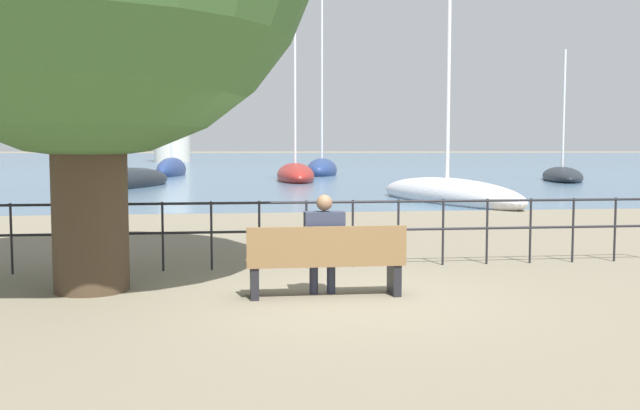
# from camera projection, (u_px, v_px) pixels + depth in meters

# --- Properties ---
(ground_plane) EXTENTS (1000.00, 1000.00, 0.00)m
(ground_plane) POSITION_uv_depth(u_px,v_px,m) (325.00, 296.00, 8.94)
(ground_plane) COLOR #7A705B
(harbor_water) EXTENTS (600.00, 300.00, 0.01)m
(harbor_water) POSITION_uv_depth(u_px,v_px,m) (233.00, 157.00, 168.87)
(harbor_water) COLOR slate
(harbor_water) RESTS_ON ground_plane
(park_bench) EXTENTS (1.97, 0.45, 0.90)m
(park_bench) POSITION_uv_depth(u_px,v_px,m) (326.00, 262.00, 8.85)
(park_bench) COLOR brown
(park_bench) RESTS_ON ground_plane
(seated_person_left) EXTENTS (0.50, 0.35, 1.28)m
(seated_person_left) POSITION_uv_depth(u_px,v_px,m) (324.00, 241.00, 8.90)
(seated_person_left) COLOR #2D3347
(seated_person_left) RESTS_ON ground_plane
(promenade_railing) EXTENTS (11.67, 0.04, 1.05)m
(promenade_railing) POSITION_uv_depth(u_px,v_px,m) (306.00, 223.00, 11.00)
(promenade_railing) COLOR black
(promenade_railing) RESTS_ON ground_plane
(sailboat_0) EXTENTS (3.82, 8.70, 7.31)m
(sailboat_0) POSITION_uv_depth(u_px,v_px,m) (447.00, 194.00, 24.68)
(sailboat_0) COLOR silver
(sailboat_0) RESTS_ON ground_plane
(sailboat_1) EXTENTS (4.64, 9.16, 9.65)m
(sailboat_1) POSITION_uv_depth(u_px,v_px,m) (126.00, 181.00, 34.15)
(sailboat_1) COLOR black
(sailboat_1) RESTS_ON ground_plane
(sailboat_2) EXTENTS (5.18, 9.13, 7.94)m
(sailboat_2) POSITION_uv_depth(u_px,v_px,m) (562.00, 176.00, 41.85)
(sailboat_2) COLOR black
(sailboat_2) RESTS_ON ground_plane
(sailboat_3) EXTENTS (2.34, 8.03, 9.79)m
(sailboat_3) POSITION_uv_depth(u_px,v_px,m) (295.00, 175.00, 41.06)
(sailboat_3) COLOR maroon
(sailboat_3) RESTS_ON ground_plane
(sailboat_4) EXTENTS (2.30, 8.02, 12.44)m
(sailboat_4) POSITION_uv_depth(u_px,v_px,m) (172.00, 169.00, 49.52)
(sailboat_4) COLOR navy
(sailboat_4) RESTS_ON ground_plane
(sailboat_5) EXTENTS (3.31, 6.05, 12.71)m
(sailboat_5) POSITION_uv_depth(u_px,v_px,m) (322.00, 169.00, 49.76)
(sailboat_5) COLOR navy
(sailboat_5) RESTS_ON ground_plane
(harbor_lighthouse) EXTENTS (4.87, 4.87, 25.33)m
(harbor_lighthouse) POSITION_uv_depth(u_px,v_px,m) (171.00, 76.00, 96.92)
(harbor_lighthouse) COLOR beige
(harbor_lighthouse) RESTS_ON ground_plane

